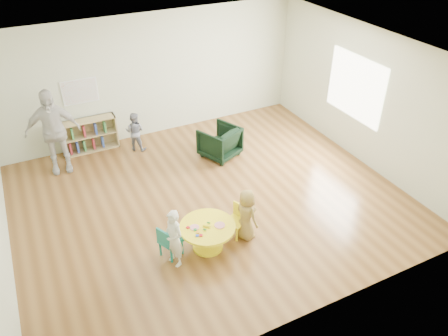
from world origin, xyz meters
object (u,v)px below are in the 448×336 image
object	(u,v)px
child_left	(174,239)
adult_caretaker	(53,132)
toddler	(135,132)
armchair	(220,142)
activity_table	(208,233)
bookshelf	(89,135)
kid_chair_right	(237,219)
child_right	(246,215)
kid_chair_left	(169,241)

from	to	relation	value
child_left	adult_caretaker	distance (m)	3.77
toddler	adult_caretaker	distance (m)	1.72
armchair	child_left	size ratio (longest dim) A/B	0.75
toddler	activity_table	bearing A→B (deg)	127.90
bookshelf	toddler	distance (m)	1.03
kid_chair_right	child_right	distance (m)	0.24
child_left	armchair	bearing A→B (deg)	123.18
kid_chair_left	activity_table	bearing A→B (deg)	56.92
kid_chair_left	toddler	xyz separation A→B (m)	(0.52, 3.49, 0.14)
bookshelf	activity_table	bearing A→B (deg)	-75.51
kid_chair_left	bookshelf	bearing A→B (deg)	160.95
kid_chair_left	bookshelf	distance (m)	3.96
toddler	child_right	bearing A→B (deg)	138.46
kid_chair_right	adult_caretaker	world-z (taller)	adult_caretaker
bookshelf	armchair	xyz separation A→B (m)	(2.48, -1.53, -0.02)
kid_chair_left	kid_chair_right	size ratio (longest dim) A/B	1.02
activity_table	child_right	xyz separation A→B (m)	(0.68, -0.05, 0.16)
toddler	adult_caretaker	bearing A→B (deg)	39.72
armchair	child_left	world-z (taller)	child_left
child_left	child_right	world-z (taller)	child_left
bookshelf	child_left	world-z (taller)	child_left
kid_chair_left	child_left	bearing A→B (deg)	-15.27
child_right	bookshelf	bearing A→B (deg)	10.89
kid_chair_right	adult_caretaker	xyz separation A→B (m)	(-2.36, 3.38, 0.60)
armchair	child_right	bearing A→B (deg)	49.54
activity_table	toddler	size ratio (longest dim) A/B	1.01
activity_table	bookshelf	xyz separation A→B (m)	(-1.04, 4.02, 0.05)
armchair	child_left	distance (m)	3.30
child_right	adult_caretaker	xyz separation A→B (m)	(-2.45, 3.52, 0.43)
armchair	child_left	xyz separation A→B (m)	(-2.04, -2.59, 0.16)
bookshelf	child_right	xyz separation A→B (m)	(1.72, -4.07, 0.11)
child_left	toddler	xyz separation A→B (m)	(0.49, 3.67, -0.06)
child_right	kid_chair_right	bearing A→B (deg)	19.66
kid_chair_left	child_left	size ratio (longest dim) A/B	0.57
kid_chair_right	toddler	size ratio (longest dim) A/B	0.63
kid_chair_left	armchair	bearing A→B (deg)	114.33
kid_chair_left	child_right	distance (m)	1.33
kid_chair_left	toddler	world-z (taller)	toddler
kid_chair_right	adult_caretaker	distance (m)	4.16
activity_table	adult_caretaker	world-z (taller)	adult_caretaker
toddler	kid_chair_left	bearing A→B (deg)	117.63
kid_chair_left	adult_caretaker	size ratio (longest dim) A/B	0.32
child_left	toddler	distance (m)	3.70
toddler	armchair	bearing A→B (deg)	-178.76
kid_chair_right	child_right	size ratio (longest dim) A/B	0.60
armchair	child_left	bearing A→B (deg)	27.82
activity_table	armchair	world-z (taller)	armchair
bookshelf	adult_caretaker	xyz separation A→B (m)	(-0.73, -0.55, 0.53)
activity_table	armchair	bearing A→B (deg)	60.05
bookshelf	child_left	distance (m)	4.14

